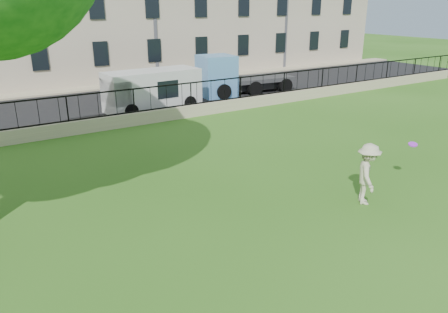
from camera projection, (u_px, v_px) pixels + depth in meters
ground at (316, 231)px, 11.00m from camera, size 120.00×120.00×0.00m
retaining_wall at (135, 119)px, 20.42m from camera, size 50.00×0.40×0.60m
iron_railing at (134, 101)px, 20.13m from camera, size 50.00×0.05×1.13m
street at (103, 106)px, 24.24m from camera, size 60.00×9.00×0.01m
sidewalk at (78, 90)px, 28.35m from camera, size 60.00×1.40×0.12m
man at (367, 174)px, 12.26m from camera, size 1.23×1.31×1.77m
frisbee at (413, 144)px, 13.19m from camera, size 0.30×0.31×0.12m
white_van at (153, 90)px, 23.09m from camera, size 5.09×2.20×2.10m
blue_truck at (244, 74)px, 27.21m from camera, size 6.06×2.73×2.46m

